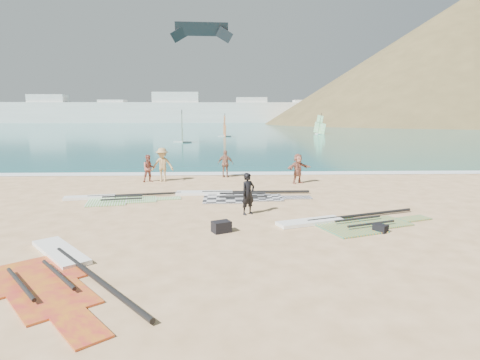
{
  "coord_description": "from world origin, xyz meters",
  "views": [
    {
      "loc": [
        -0.37,
        -12.76,
        3.8
      ],
      "look_at": [
        0.23,
        4.0,
        1.0
      ],
      "focal_mm": 30.0,
      "sensor_mm": 36.0,
      "label": 1
    }
  ],
  "objects_px": {
    "gear_bag_near": "(221,227)",
    "beachgoer_left": "(149,168)",
    "gear_bag_far": "(380,228)",
    "rig_green": "(113,199)",
    "rig_grey": "(232,195)",
    "beachgoer_back": "(226,164)",
    "beachgoer_right": "(298,169)",
    "rig_red": "(55,271)",
    "rig_orange": "(345,223)",
    "person_wetsuit": "(248,194)",
    "beachgoer_mid": "(162,165)"
  },
  "relations": [
    {
      "from": "rig_orange",
      "to": "person_wetsuit",
      "type": "xyz_separation_m",
      "value": [
        -3.31,
        1.47,
        0.75
      ]
    },
    {
      "from": "rig_grey",
      "to": "beachgoer_mid",
      "type": "xyz_separation_m",
      "value": [
        -3.82,
        4.25,
        0.9
      ]
    },
    {
      "from": "rig_orange",
      "to": "beachgoer_back",
      "type": "distance_m",
      "value": 11.29
    },
    {
      "from": "person_wetsuit",
      "to": "beachgoer_back",
      "type": "xyz_separation_m",
      "value": [
        -0.85,
        9.01,
        0.02
      ]
    },
    {
      "from": "gear_bag_near",
      "to": "beachgoer_right",
      "type": "bearing_deg",
      "value": 65.65
    },
    {
      "from": "gear_bag_near",
      "to": "beachgoer_left",
      "type": "distance_m",
      "value": 10.62
    },
    {
      "from": "gear_bag_far",
      "to": "beachgoer_mid",
      "type": "height_order",
      "value": "beachgoer_mid"
    },
    {
      "from": "person_wetsuit",
      "to": "beachgoer_mid",
      "type": "xyz_separation_m",
      "value": [
        -4.39,
        7.61,
        0.15
      ]
    },
    {
      "from": "gear_bag_near",
      "to": "rig_grey",
      "type": "bearing_deg",
      "value": 85.78
    },
    {
      "from": "beachgoer_back",
      "to": "beachgoer_mid",
      "type": "bearing_deg",
      "value": 34.5
    },
    {
      "from": "rig_green",
      "to": "beachgoer_right",
      "type": "xyz_separation_m",
      "value": [
        8.98,
        3.95,
        0.77
      ]
    },
    {
      "from": "beachgoer_left",
      "to": "beachgoer_back",
      "type": "height_order",
      "value": "beachgoer_back"
    },
    {
      "from": "gear_bag_far",
      "to": "person_wetsuit",
      "type": "relative_size",
      "value": 0.27
    },
    {
      "from": "person_wetsuit",
      "to": "beachgoer_mid",
      "type": "relative_size",
      "value": 0.84
    },
    {
      "from": "rig_red",
      "to": "beachgoer_mid",
      "type": "relative_size",
      "value": 3.09
    },
    {
      "from": "beachgoer_mid",
      "to": "beachgoer_right",
      "type": "xyz_separation_m",
      "value": [
        7.49,
        -0.86,
        -0.13
      ]
    },
    {
      "from": "rig_grey",
      "to": "rig_red",
      "type": "height_order",
      "value": "same"
    },
    {
      "from": "person_wetsuit",
      "to": "rig_green",
      "type": "bearing_deg",
      "value": 118.65
    },
    {
      "from": "gear_bag_far",
      "to": "beachgoer_back",
      "type": "height_order",
      "value": "beachgoer_back"
    },
    {
      "from": "rig_grey",
      "to": "person_wetsuit",
      "type": "bearing_deg",
      "value": -80.62
    },
    {
      "from": "beachgoer_right",
      "to": "rig_orange",
      "type": "bearing_deg",
      "value": -115.04
    },
    {
      "from": "rig_grey",
      "to": "gear_bag_near",
      "type": "height_order",
      "value": "gear_bag_near"
    },
    {
      "from": "gear_bag_near",
      "to": "beachgoer_right",
      "type": "height_order",
      "value": "beachgoer_right"
    },
    {
      "from": "gear_bag_near",
      "to": "person_wetsuit",
      "type": "xyz_separation_m",
      "value": [
        0.99,
        2.29,
        0.62
      ]
    },
    {
      "from": "gear_bag_far",
      "to": "beachgoer_right",
      "type": "height_order",
      "value": "beachgoer_right"
    },
    {
      "from": "rig_grey",
      "to": "beachgoer_left",
      "type": "bearing_deg",
      "value": 137.61
    },
    {
      "from": "rig_grey",
      "to": "beachgoer_back",
      "type": "height_order",
      "value": "beachgoer_back"
    },
    {
      "from": "rig_red",
      "to": "gear_bag_far",
      "type": "height_order",
      "value": "gear_bag_far"
    },
    {
      "from": "gear_bag_far",
      "to": "beachgoer_right",
      "type": "bearing_deg",
      "value": 96.52
    },
    {
      "from": "rig_orange",
      "to": "rig_red",
      "type": "height_order",
      "value": "rig_red"
    },
    {
      "from": "rig_grey",
      "to": "rig_green",
      "type": "height_order",
      "value": "rig_grey"
    },
    {
      "from": "rig_red",
      "to": "rig_orange",
      "type": "bearing_deg",
      "value": 76.63
    },
    {
      "from": "rig_orange",
      "to": "rig_red",
      "type": "distance_m",
      "value": 9.2
    },
    {
      "from": "rig_green",
      "to": "gear_bag_near",
      "type": "distance_m",
      "value": 7.06
    },
    {
      "from": "gear_bag_near",
      "to": "rig_green",
      "type": "bearing_deg",
      "value": 133.86
    },
    {
      "from": "rig_red",
      "to": "beachgoer_back",
      "type": "distance_m",
      "value": 15.12
    },
    {
      "from": "gear_bag_near",
      "to": "gear_bag_far",
      "type": "height_order",
      "value": "gear_bag_near"
    },
    {
      "from": "rig_orange",
      "to": "person_wetsuit",
      "type": "height_order",
      "value": "person_wetsuit"
    },
    {
      "from": "gear_bag_far",
      "to": "beachgoer_back",
      "type": "xyz_separation_m",
      "value": [
        -5.01,
        11.47,
        0.69
      ]
    },
    {
      "from": "person_wetsuit",
      "to": "beachgoer_left",
      "type": "distance_m",
      "value": 9.06
    },
    {
      "from": "gear_bag_far",
      "to": "beachgoer_mid",
      "type": "relative_size",
      "value": 0.22
    },
    {
      "from": "rig_grey",
      "to": "rig_orange",
      "type": "distance_m",
      "value": 6.2
    },
    {
      "from": "gear_bag_far",
      "to": "rig_green",
      "type": "bearing_deg",
      "value": 152.31
    },
    {
      "from": "rig_orange",
      "to": "beachgoer_right",
      "type": "height_order",
      "value": "beachgoer_right"
    },
    {
      "from": "rig_grey",
      "to": "beachgoer_right",
      "type": "distance_m",
      "value": 5.05
    },
    {
      "from": "rig_green",
      "to": "beachgoer_left",
      "type": "relative_size",
      "value": 3.44
    },
    {
      "from": "gear_bag_near",
      "to": "beachgoer_left",
      "type": "relative_size",
      "value": 0.37
    },
    {
      "from": "gear_bag_near",
      "to": "beachgoer_mid",
      "type": "xyz_separation_m",
      "value": [
        -3.4,
        9.9,
        0.77
      ]
    },
    {
      "from": "beachgoer_back",
      "to": "rig_red",
      "type": "bearing_deg",
      "value": 87.25
    },
    {
      "from": "beachgoer_right",
      "to": "beachgoer_back",
      "type": "bearing_deg",
      "value": 123.77
    }
  ]
}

